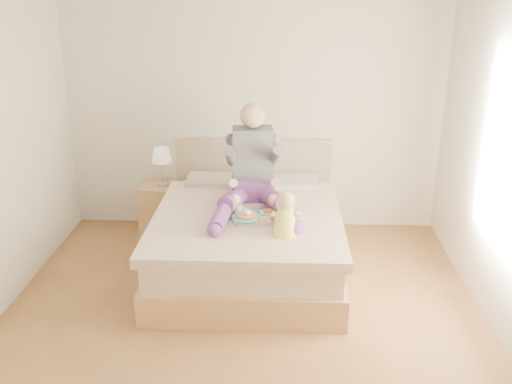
{
  "coord_description": "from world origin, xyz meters",
  "views": [
    {
      "loc": [
        0.29,
        -3.88,
        2.62
      ],
      "look_at": [
        0.07,
        1.01,
        0.78
      ],
      "focal_mm": 40.0,
      "sensor_mm": 36.0,
      "label": 1
    }
  ],
  "objects_px": {
    "tray": "(257,215)",
    "nightstand": "(162,207)",
    "bed": "(249,235)",
    "adult": "(253,175)",
    "baby": "(285,217)"
  },
  "relations": [
    {
      "from": "adult",
      "to": "baby",
      "type": "bearing_deg",
      "value": -71.29
    },
    {
      "from": "baby",
      "to": "bed",
      "type": "bearing_deg",
      "value": 111.78
    },
    {
      "from": "adult",
      "to": "baby",
      "type": "height_order",
      "value": "adult"
    },
    {
      "from": "tray",
      "to": "nightstand",
      "type": "bearing_deg",
      "value": 118.93
    },
    {
      "from": "nightstand",
      "to": "baby",
      "type": "xyz_separation_m",
      "value": [
        1.34,
        -1.39,
        0.5
      ]
    },
    {
      "from": "bed",
      "to": "nightstand",
      "type": "height_order",
      "value": "bed"
    },
    {
      "from": "tray",
      "to": "bed",
      "type": "bearing_deg",
      "value": 91.8
    },
    {
      "from": "bed",
      "to": "baby",
      "type": "bearing_deg",
      "value": -60.35
    },
    {
      "from": "nightstand",
      "to": "baby",
      "type": "bearing_deg",
      "value": -36.74
    },
    {
      "from": "bed",
      "to": "tray",
      "type": "distance_m",
      "value": 0.44
    },
    {
      "from": "baby",
      "to": "adult",
      "type": "bearing_deg",
      "value": 105.29
    },
    {
      "from": "bed",
      "to": "adult",
      "type": "xyz_separation_m",
      "value": [
        0.04,
        0.1,
        0.57
      ]
    },
    {
      "from": "nightstand",
      "to": "tray",
      "type": "bearing_deg",
      "value": -35.16
    },
    {
      "from": "nightstand",
      "to": "adult",
      "type": "relative_size",
      "value": 0.44
    },
    {
      "from": "tray",
      "to": "baby",
      "type": "xyz_separation_m",
      "value": [
        0.25,
        -0.32,
        0.12
      ]
    }
  ]
}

